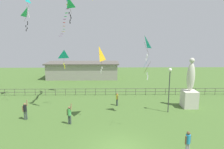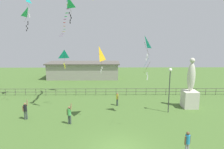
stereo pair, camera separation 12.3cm
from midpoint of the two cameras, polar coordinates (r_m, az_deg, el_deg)
The scene contains 14 objects.
statue_monument at distance 24.73m, azimuth 21.34°, elevation -4.53°, with size 1.59×1.59×5.72m.
lamppost at distance 22.01m, azimuth 16.16°, elevation -1.74°, with size 0.36×0.36×4.82m.
person_0 at distance 15.31m, azimuth 20.76°, elevation -17.36°, with size 0.48×0.32×1.74m.
person_1 at distance 23.90m, azimuth 1.65°, elevation -6.72°, with size 0.29×0.43×1.56m.
person_2 at distance 19.38m, azimuth -11.78°, elevation -10.77°, with size 0.53×0.38×2.03m.
person_3 at distance 21.70m, azimuth -23.14°, elevation -9.11°, with size 0.54×0.32×2.00m.
kite_0 at distance 19.57m, azimuth 9.34°, elevation 8.78°, with size 0.88×0.83×2.35m.
kite_1 at distance 24.39m, azimuth -22.40°, elevation 15.78°, with size 0.79×1.19×2.52m.
kite_2 at distance 22.70m, azimuth -13.12°, elevation 5.29°, with size 1.04×0.97×2.05m.
kite_3 at distance 18.80m, azimuth -3.52°, elevation 5.79°, with size 0.77×1.25×2.54m.
kite_4 at distance 20.51m, azimuth -12.01°, elevation 18.95°, with size 0.94×0.87×2.38m.
kite_5 at distance 16.72m, azimuth 10.96°, elevation 3.45°, with size 0.90×1.19×2.04m.
waterfront_railing at distance 28.16m, azimuth 0.12°, elevation -4.62°, with size 36.01×0.06×0.95m.
pavilion_building at distance 40.03m, azimuth -7.94°, elevation 1.24°, with size 13.99×5.22×3.12m.
Camera 2 is at (-0.68, -13.18, 7.99)m, focal length 32.36 mm.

